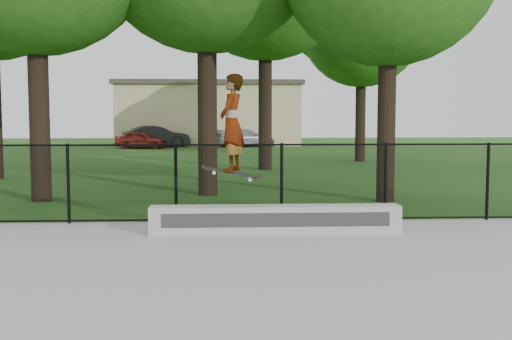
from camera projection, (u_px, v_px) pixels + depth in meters
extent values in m
plane|color=#1D4F16|center=(336.00, 327.00, 6.37)|extent=(100.00, 100.00, 0.00)
cube|color=#A3A39E|center=(336.00, 324.00, 6.37)|extent=(14.00, 12.00, 0.06)
cube|color=#ADADA8|center=(275.00, 219.00, 11.01)|extent=(4.30, 0.40, 0.48)
imported|color=maroon|center=(141.00, 140.00, 38.89)|extent=(3.28, 1.80, 1.06)
imported|color=black|center=(156.00, 137.00, 40.34)|extent=(3.98, 2.50, 1.35)
imported|color=gray|center=(245.00, 138.00, 40.92)|extent=(4.02, 2.78, 1.16)
cube|color=black|center=(232.00, 172.00, 10.80)|extent=(0.83, 0.23, 0.19)
imported|color=#C0FAFC|center=(232.00, 123.00, 10.73)|extent=(0.55, 0.69, 1.63)
cylinder|color=black|center=(68.00, 184.00, 11.96)|extent=(0.06, 0.06, 1.50)
cylinder|color=black|center=(176.00, 183.00, 12.07)|extent=(0.06, 0.06, 1.50)
cylinder|color=black|center=(282.00, 182.00, 12.17)|extent=(0.06, 0.06, 1.50)
cylinder|color=black|center=(385.00, 182.00, 12.28)|extent=(0.06, 0.06, 1.50)
cylinder|color=black|center=(488.00, 181.00, 12.38)|extent=(0.06, 0.06, 1.50)
cylinder|color=black|center=(282.00, 145.00, 12.11)|extent=(16.00, 0.04, 0.04)
cylinder|color=black|center=(281.00, 219.00, 12.23)|extent=(16.00, 0.04, 0.04)
cube|color=black|center=(282.00, 182.00, 12.17)|extent=(16.00, 0.01, 1.50)
cylinder|color=black|center=(387.00, 110.00, 15.28)|extent=(0.44, 0.44, 4.41)
cylinder|color=black|center=(207.00, 99.00, 16.52)|extent=(0.44, 0.44, 4.99)
cylinder|color=black|center=(360.00, 111.00, 28.33)|extent=(0.44, 0.44, 4.48)
sphere|color=#225216|center=(362.00, 25.00, 28.00)|extent=(5.37, 5.37, 5.37)
cylinder|color=black|center=(39.00, 102.00, 15.32)|extent=(0.44, 0.44, 4.76)
cylinder|color=black|center=(265.00, 96.00, 24.06)|extent=(0.44, 0.44, 5.58)
cube|color=#C9B48D|center=(209.00, 115.00, 43.89)|extent=(12.00, 6.00, 4.00)
cube|color=#3F3833|center=(209.00, 84.00, 43.70)|extent=(12.40, 6.40, 0.30)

